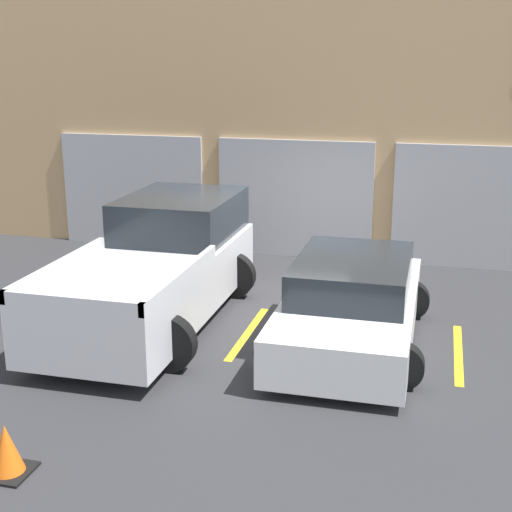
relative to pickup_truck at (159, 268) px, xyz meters
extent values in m
plane|color=#2D2D30|center=(1.57, 1.21, -0.85)|extent=(28.00, 28.00, 0.00)
cube|color=tan|center=(1.57, 4.51, 1.88)|extent=(16.75, 0.60, 5.46)
cube|color=#ADADB2|center=(-2.29, 4.17, 0.38)|extent=(3.26, 0.08, 2.46)
cube|color=#ADADB2|center=(1.37, 4.17, 0.38)|extent=(3.26, 0.08, 2.46)
cube|color=#ADADB2|center=(5.03, 4.17, 0.38)|extent=(3.26, 0.08, 2.46)
cube|color=silver|center=(0.00, -0.31, -0.18)|extent=(1.96, 5.07, 0.90)
cube|color=#1E2328|center=(0.00, 1.09, 0.62)|extent=(1.81, 2.28, 0.70)
cube|color=silver|center=(-0.94, -1.45, 0.36)|extent=(0.08, 2.79, 0.18)
cube|color=silver|center=(0.94, -1.45, 0.36)|extent=(0.08, 2.79, 0.18)
cube|color=silver|center=(0.00, -2.80, 0.36)|extent=(1.96, 0.08, 0.18)
cylinder|color=black|center=(-0.87, 1.26, -0.45)|extent=(0.79, 0.22, 0.79)
cylinder|color=black|center=(0.87, 1.26, -0.45)|extent=(0.79, 0.22, 0.79)
cylinder|color=black|center=(-0.87, -1.88, -0.45)|extent=(0.79, 0.22, 0.79)
cylinder|color=black|center=(0.87, -1.88, -0.45)|extent=(0.79, 0.22, 0.79)
cube|color=white|center=(3.14, -0.31, -0.39)|extent=(1.85, 4.23, 0.64)
cube|color=#1E2328|center=(3.14, -0.20, 0.19)|extent=(1.62, 2.33, 0.51)
cylinder|color=black|center=(2.33, 1.00, -0.54)|extent=(0.61, 0.22, 0.61)
cylinder|color=black|center=(3.95, 1.00, -0.54)|extent=(0.61, 0.22, 0.61)
cylinder|color=black|center=(2.33, -1.62, -0.54)|extent=(0.61, 0.22, 0.61)
cylinder|color=black|center=(3.95, -1.62, -0.54)|extent=(0.61, 0.22, 0.61)
cube|color=gold|center=(-1.57, -0.31, -0.84)|extent=(0.12, 2.20, 0.01)
cube|color=gold|center=(1.57, -0.31, -0.84)|extent=(0.12, 2.20, 0.01)
cube|color=gold|center=(4.71, -0.31, -0.84)|extent=(0.12, 2.20, 0.01)
cube|color=black|center=(0.18, -4.61, -0.83)|extent=(0.47, 0.47, 0.03)
cone|color=orange|center=(0.18, -4.61, -0.57)|extent=(0.36, 0.36, 0.55)
camera|label=1|loc=(4.26, -10.21, 3.32)|focal=50.00mm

